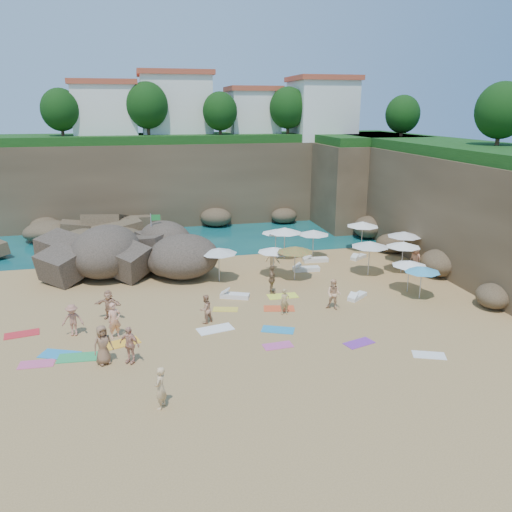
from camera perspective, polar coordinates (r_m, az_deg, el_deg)
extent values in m
plane|color=tan|center=(30.38, -2.40, -5.44)|extent=(120.00, 120.00, 0.00)
plane|color=#0C4751|center=(59.02, -7.89, 5.33)|extent=(120.00, 120.00, 0.00)
cube|color=brown|center=(53.67, -5.39, 8.62)|extent=(44.00, 8.00, 8.00)
cube|color=brown|center=(43.71, 20.77, 5.79)|extent=(8.00, 30.00, 8.00)
cube|color=brown|center=(53.09, 11.81, 8.26)|extent=(10.00, 12.00, 8.00)
cube|color=white|center=(53.76, -16.76, 15.26)|extent=(6.00, 5.00, 5.50)
cube|color=#B2472D|center=(53.81, -17.04, 18.44)|extent=(6.48, 5.40, 0.50)
cube|color=white|center=(54.84, -9.14, 16.27)|extent=(7.00, 6.00, 6.50)
cube|color=#B2472D|center=(54.94, -9.32, 19.91)|extent=(7.56, 6.48, 0.50)
cube|color=white|center=(55.04, -0.37, 15.69)|extent=(5.00, 5.00, 5.00)
cube|color=#B2472D|center=(55.07, -0.38, 18.55)|extent=(5.40, 5.40, 0.50)
cube|color=white|center=(55.11, 7.52, 16.07)|extent=(6.00, 6.00, 6.00)
cube|color=#B2472D|center=(55.18, 7.65, 19.44)|extent=(6.48, 6.48, 0.50)
sphere|color=#11380F|center=(52.13, -21.46, 15.31)|extent=(3.60, 3.60, 3.60)
sphere|color=#11380F|center=(51.69, -12.35, 16.48)|extent=(4.05, 4.05, 4.05)
sphere|color=#11380F|center=(51.33, -4.14, 16.18)|extent=(3.42, 3.42, 3.42)
sphere|color=#11380F|center=(52.89, 3.68, 16.55)|extent=(3.78, 3.78, 3.78)
sphere|color=#11380F|center=(49.91, 16.42, 15.29)|extent=(3.15, 3.15, 3.15)
sphere|color=#11380F|center=(40.44, 26.25, 14.70)|extent=(3.60, 3.60, 3.60)
cylinder|color=white|center=(59.69, -25.60, 6.92)|extent=(0.10, 0.10, 6.00)
cylinder|color=white|center=(59.39, -24.18, 7.05)|extent=(0.10, 0.10, 6.00)
cylinder|color=white|center=(59.12, -22.75, 7.17)|extent=(0.10, 0.10, 6.00)
cylinder|color=silver|center=(38.52, -11.80, 1.98)|extent=(0.08, 0.08, 3.80)
cube|color=#228936|center=(38.16, -11.38, 4.33)|extent=(0.67, 0.10, 0.43)
cylinder|color=silver|center=(39.95, 2.25, 1.53)|extent=(0.06, 0.06, 2.01)
cone|color=white|center=(39.71, 2.27, 2.86)|extent=(2.26, 2.26, 0.34)
cylinder|color=silver|center=(38.99, 3.27, 1.38)|extent=(0.07, 0.07, 2.34)
cone|color=white|center=(38.71, 3.30, 2.97)|extent=(2.63, 2.63, 0.40)
cylinder|color=silver|center=(41.97, 12.01, 2.13)|extent=(0.07, 0.07, 2.33)
cone|color=white|center=(41.71, 12.10, 3.61)|extent=(2.61, 2.61, 0.40)
cylinder|color=silver|center=(39.65, 16.47, 0.91)|extent=(0.07, 0.07, 2.27)
cone|color=silver|center=(39.38, 16.59, 2.42)|extent=(2.54, 2.54, 0.39)
cylinder|color=silver|center=(37.09, 16.37, -0.24)|extent=(0.06, 0.06, 2.15)
cone|color=white|center=(36.82, 16.49, 1.29)|extent=(2.41, 2.41, 0.37)
cylinder|color=silver|center=(33.87, -4.25, -1.11)|extent=(0.07, 0.07, 2.24)
cone|color=silver|center=(33.56, -4.29, 0.62)|extent=(2.51, 2.51, 0.38)
cylinder|color=silver|center=(34.18, 4.46, -0.93)|extent=(0.07, 0.07, 2.25)
cone|color=#DC4B26|center=(33.87, 4.50, 0.79)|extent=(2.53, 2.53, 0.38)
cylinder|color=silver|center=(39.12, 6.53, 1.24)|extent=(0.06, 0.06, 2.19)
cone|color=silver|center=(38.86, 6.58, 2.72)|extent=(2.46, 2.46, 0.37)
cylinder|color=silver|center=(35.92, 12.78, -0.36)|extent=(0.07, 0.07, 2.33)
cone|color=silver|center=(35.62, 12.89, 1.35)|extent=(2.62, 2.62, 0.40)
cylinder|color=silver|center=(34.81, 2.01, -0.77)|extent=(0.06, 0.06, 2.01)
cone|color=white|center=(34.53, 2.03, 0.75)|extent=(2.26, 2.26, 0.34)
cylinder|color=silver|center=(32.45, 18.30, -2.99)|extent=(0.06, 0.06, 1.96)
cone|color=#3B9DCA|center=(32.17, 18.45, -1.42)|extent=(2.20, 2.20, 0.34)
cylinder|color=silver|center=(33.36, 17.01, -2.33)|extent=(0.06, 0.06, 1.98)
cone|color=white|center=(33.08, 17.15, -0.78)|extent=(2.22, 2.22, 0.34)
cube|color=silver|center=(39.88, 2.86, 0.18)|extent=(1.73, 0.87, 0.26)
cube|color=white|center=(38.64, 6.82, -0.43)|extent=(1.95, 0.74, 0.30)
cube|color=silver|center=(39.96, 11.63, -0.13)|extent=(1.59, 1.32, 0.24)
cube|color=white|center=(31.20, -2.42, -4.56)|extent=(1.89, 1.26, 0.28)
cube|color=silver|center=(36.39, 5.76, -1.48)|extent=(1.96, 0.79, 0.30)
cube|color=white|center=(31.73, 11.50, -4.56)|extent=(1.58, 1.38, 0.25)
cube|color=#258BC7|center=(26.17, -21.53, -10.43)|extent=(2.06, 1.57, 0.03)
cube|color=#D75383|center=(25.70, -23.78, -11.22)|extent=(1.61, 0.85, 0.03)
cube|color=yellow|center=(26.36, -15.16, -9.61)|extent=(2.01, 1.45, 0.03)
cube|color=green|center=(25.60, -19.65, -10.85)|extent=(1.95, 1.07, 0.03)
cube|color=yellow|center=(29.53, -3.51, -6.10)|extent=(1.60, 1.09, 0.03)
cube|color=white|center=(27.06, -4.68, -8.33)|extent=(2.06, 1.33, 0.03)
cube|color=purple|center=(26.02, 11.69, -9.71)|extent=(1.69, 1.17, 0.03)
cube|color=red|center=(29.14, -25.19, -8.08)|extent=(1.83, 1.14, 0.03)
cube|color=#248FC5|center=(26.93, 2.52, -8.42)|extent=(1.92, 1.48, 0.03)
cube|color=#CE5094|center=(25.27, 2.52, -10.20)|extent=(1.52, 0.82, 0.03)
cube|color=#ED5125|center=(29.63, 2.65, -6.00)|extent=(1.95, 1.27, 0.03)
cube|color=#F1FF43|center=(31.51, 3.06, -4.59)|extent=(1.89, 0.97, 0.03)
cube|color=white|center=(25.74, 19.15, -10.65)|extent=(1.70, 1.27, 0.03)
imported|color=#E19776|center=(26.73, -15.88, -7.09)|extent=(0.81, 0.68, 1.90)
imported|color=tan|center=(27.58, -5.79, -6.05)|extent=(1.00, 0.95, 1.63)
imported|color=#EFC588|center=(36.26, 1.89, -0.31)|extent=(1.15, 1.03, 1.70)
imported|color=olive|center=(31.60, 1.84, -2.70)|extent=(0.68, 1.19, 1.90)
imported|color=tan|center=(37.83, 17.78, -0.32)|extent=(0.83, 1.00, 1.80)
imported|color=#A57E52|center=(37.82, -12.18, -0.02)|extent=(1.57, 0.89, 1.63)
imported|color=#DEB67E|center=(20.51, -10.87, -14.58)|extent=(0.66, 0.76, 1.77)
imported|color=#AF6F57|center=(27.87, -20.08, -8.11)|extent=(1.28, 1.80, 0.45)
imported|color=tan|center=(24.35, -14.15, -11.29)|extent=(1.87, 2.06, 0.43)
imported|color=#865F43|center=(24.56, -16.97, -11.19)|extent=(1.65, 2.09, 0.50)
imported|color=tan|center=(29.34, -16.37, -6.50)|extent=(2.04, 2.11, 0.44)
imported|color=tan|center=(28.83, 3.28, -6.32)|extent=(0.65, 1.52, 0.35)
imported|color=#EBB485|center=(29.75, 8.82, -5.42)|extent=(1.76, 1.97, 0.68)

